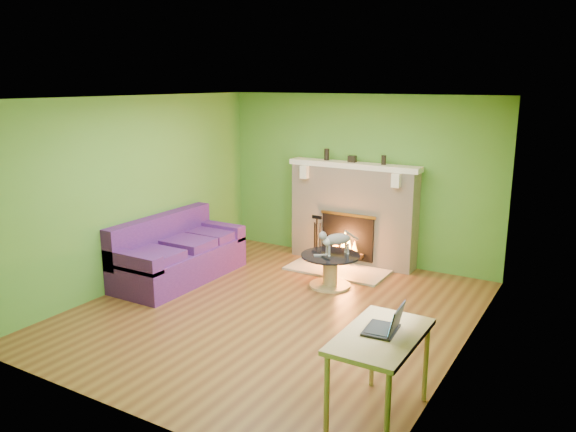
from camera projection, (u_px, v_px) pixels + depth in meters
name	position (u px, v px, depth m)	size (l,w,h in m)	color
floor	(274.00, 312.00, 6.96)	(5.00, 5.00, 0.00)	brown
ceiling	(273.00, 98.00, 6.35)	(5.00, 5.00, 0.00)	white
wall_back	(359.00, 179.00, 8.75)	(5.00, 5.00, 0.00)	#4D8A2D
wall_front	(111.00, 269.00, 4.56)	(5.00, 5.00, 0.00)	#4D8A2D
wall_left	(136.00, 191.00, 7.77)	(5.00, 5.00, 0.00)	#4D8A2D
wall_right	(467.00, 235.00, 5.54)	(5.00, 5.00, 0.00)	#4D8A2D
window_frame	(442.00, 231.00, 4.73)	(1.20, 1.20, 0.00)	silver
window_pane	(441.00, 231.00, 4.74)	(1.06, 1.06, 0.00)	white
fireplace	(353.00, 214.00, 8.72)	(2.10, 0.46, 1.58)	beige
hearth	(337.00, 270.00, 8.46)	(1.50, 0.75, 0.03)	beige
mantel	(354.00, 165.00, 8.52)	(2.10, 0.28, 0.08)	silver
sofa	(177.00, 255.00, 8.07)	(0.91, 2.01, 0.90)	#3F195F
coffee_table	(330.00, 268.00, 7.76)	(0.81, 0.81, 0.46)	tan
desk	(380.00, 344.00, 4.60)	(0.61, 1.05, 0.78)	tan
cat	(338.00, 242.00, 7.68)	(0.21, 0.57, 0.36)	slate
remote_silver	(320.00, 255.00, 7.66)	(0.17, 0.04, 0.02)	gray
remote_black	(326.00, 258.00, 7.55)	(0.16, 0.04, 0.02)	black
laptop	(381.00, 317.00, 4.60)	(0.29, 0.33, 0.25)	black
fire_tools	(317.00, 239.00, 8.71)	(0.20, 0.20, 0.74)	black
mantel_vase_left	(327.00, 154.00, 8.75)	(0.08, 0.08, 0.18)	black
mantel_vase_right	(384.00, 160.00, 8.29)	(0.07, 0.07, 0.14)	black
mantel_box	(352.00, 159.00, 8.54)	(0.12, 0.08, 0.10)	black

